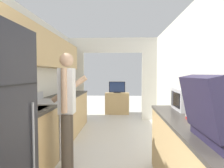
{
  "coord_description": "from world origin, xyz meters",
  "views": [
    {
      "loc": [
        0.25,
        -0.83,
        1.4
      ],
      "look_at": [
        0.09,
        2.76,
        1.22
      ],
      "focal_mm": 32.0,
      "sensor_mm": 36.0,
      "label": 1
    }
  ],
  "objects_px": {
    "person": "(67,108)",
    "suitcase": "(223,120)",
    "microwave": "(188,100)",
    "book_stack": "(199,119)",
    "range_oven": "(50,126)",
    "tv_cabinet": "(117,103)",
    "television": "(117,87)"
  },
  "relations": [
    {
      "from": "microwave",
      "to": "tv_cabinet",
      "type": "bearing_deg",
      "value": 103.5
    },
    {
      "from": "range_oven",
      "to": "microwave",
      "type": "relative_size",
      "value": 2.18
    },
    {
      "from": "television",
      "to": "person",
      "type": "bearing_deg",
      "value": -98.55
    },
    {
      "from": "range_oven",
      "to": "television",
      "type": "height_order",
      "value": "television"
    },
    {
      "from": "suitcase",
      "to": "television",
      "type": "xyz_separation_m",
      "value": [
        -0.85,
        5.54,
        -0.15
      ]
    },
    {
      "from": "microwave",
      "to": "television",
      "type": "bearing_deg",
      "value": 103.63
    },
    {
      "from": "microwave",
      "to": "range_oven",
      "type": "bearing_deg",
      "value": 159.83
    },
    {
      "from": "suitcase",
      "to": "book_stack",
      "type": "xyz_separation_m",
      "value": [
        0.09,
        0.66,
        -0.14
      ]
    },
    {
      "from": "book_stack",
      "to": "suitcase",
      "type": "bearing_deg",
      "value": -97.74
    },
    {
      "from": "microwave",
      "to": "book_stack",
      "type": "height_order",
      "value": "microwave"
    },
    {
      "from": "range_oven",
      "to": "suitcase",
      "type": "height_order",
      "value": "suitcase"
    },
    {
      "from": "person",
      "to": "book_stack",
      "type": "bearing_deg",
      "value": -114.69
    },
    {
      "from": "range_oven",
      "to": "tv_cabinet",
      "type": "distance_m",
      "value": 3.68
    },
    {
      "from": "book_stack",
      "to": "tv_cabinet",
      "type": "bearing_deg",
      "value": 100.77
    },
    {
      "from": "person",
      "to": "book_stack",
      "type": "relative_size",
      "value": 6.47
    },
    {
      "from": "tv_cabinet",
      "to": "book_stack",
      "type": "bearing_deg",
      "value": -79.23
    },
    {
      "from": "tv_cabinet",
      "to": "television",
      "type": "height_order",
      "value": "television"
    },
    {
      "from": "person",
      "to": "tv_cabinet",
      "type": "bearing_deg",
      "value": -9.36
    },
    {
      "from": "microwave",
      "to": "tv_cabinet",
      "type": "xyz_separation_m",
      "value": [
        -1.03,
        4.3,
        -0.69
      ]
    },
    {
      "from": "tv_cabinet",
      "to": "range_oven",
      "type": "bearing_deg",
      "value": -108.19
    },
    {
      "from": "person",
      "to": "television",
      "type": "relative_size",
      "value": 3.01
    },
    {
      "from": "suitcase",
      "to": "range_oven",
      "type": "bearing_deg",
      "value": 133.78
    },
    {
      "from": "book_stack",
      "to": "range_oven",
      "type": "bearing_deg",
      "value": 145.69
    },
    {
      "from": "suitcase",
      "to": "microwave",
      "type": "relative_size",
      "value": 1.22
    },
    {
      "from": "suitcase",
      "to": "book_stack",
      "type": "bearing_deg",
      "value": 82.26
    },
    {
      "from": "person",
      "to": "suitcase",
      "type": "bearing_deg",
      "value": -133.34
    },
    {
      "from": "book_stack",
      "to": "person",
      "type": "bearing_deg",
      "value": 156.2
    },
    {
      "from": "television",
      "to": "tv_cabinet",
      "type": "bearing_deg",
      "value": 90.0
    },
    {
      "from": "range_oven",
      "to": "suitcase",
      "type": "xyz_separation_m",
      "value": [
        2.0,
        -2.08,
        0.62
      ]
    },
    {
      "from": "television",
      "to": "book_stack",
      "type": "bearing_deg",
      "value": -79.14
    },
    {
      "from": "range_oven",
      "to": "microwave",
      "type": "height_order",
      "value": "microwave"
    },
    {
      "from": "television",
      "to": "suitcase",
      "type": "bearing_deg",
      "value": -81.31
    }
  ]
}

